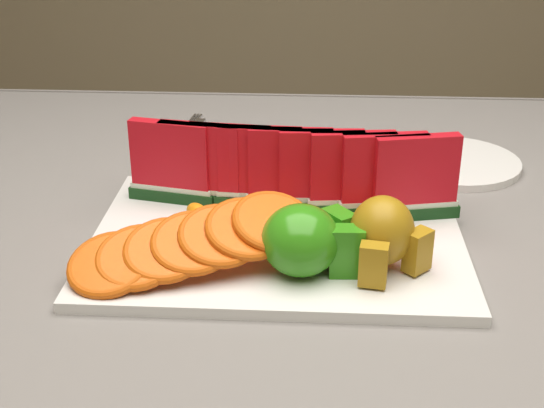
{
  "coord_description": "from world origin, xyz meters",
  "views": [
    {
      "loc": [
        0.07,
        -0.77,
        1.15
      ],
      "look_at": [
        0.02,
        -0.05,
        0.81
      ],
      "focal_mm": 50.0,
      "sensor_mm": 36.0,
      "label": 1
    }
  ],
  "objects": [
    {
      "name": "side_plate",
      "position": [
        0.26,
        0.2,
        0.76
      ],
      "size": [
        0.23,
        0.23,
        0.01
      ],
      "color": "silver",
      "rests_on": "tablecloth"
    },
    {
      "name": "pear_cluster",
      "position": [
        0.14,
        -0.1,
        0.81
      ],
      "size": [
        0.09,
        0.09,
        0.07
      ],
      "color": "#AC7103",
      "rests_on": "platter"
    },
    {
      "name": "tangerine_segments",
      "position": [
        0.04,
        -0.03,
        0.78
      ],
      "size": [
        0.23,
        0.07,
        0.02
      ],
      "color": "#D44A25",
      "rests_on": "platter"
    },
    {
      "name": "orange_fan_back",
      "position": [
        0.02,
        0.09,
        0.79
      ],
      "size": [
        0.3,
        0.12,
        0.05
      ],
      "color": "#E83500",
      "rests_on": "platter"
    },
    {
      "name": "fork",
      "position": [
        -0.12,
        0.29,
        0.76
      ],
      "size": [
        0.04,
        0.2,
        0.0
      ],
      "color": "silver",
      "rests_on": "tablecloth"
    },
    {
      "name": "platter",
      "position": [
        0.03,
        -0.04,
        0.76
      ],
      "size": [
        0.4,
        0.3,
        0.01
      ],
      "color": "silver",
      "rests_on": "tablecloth"
    },
    {
      "name": "table",
      "position": [
        0.0,
        0.0,
        0.65
      ],
      "size": [
        1.4,
        0.9,
        0.75
      ],
      "color": "#512919",
      "rests_on": "ground"
    },
    {
      "name": "watermelon_row",
      "position": [
        0.04,
        0.03,
        0.82
      ],
      "size": [
        0.39,
        0.07,
        0.1
      ],
      "color": "#093612",
      "rests_on": "platter"
    },
    {
      "name": "tablecloth",
      "position": [
        0.0,
        0.0,
        0.72
      ],
      "size": [
        1.53,
        1.03,
        0.2
      ],
      "color": "slate",
      "rests_on": "table"
    },
    {
      "name": "apple_cluster",
      "position": [
        0.06,
        -0.11,
        0.8
      ],
      "size": [
        0.12,
        0.1,
        0.07
      ],
      "color": "#1F7A08",
      "rests_on": "platter"
    },
    {
      "name": "orange_fan_front",
      "position": [
        -0.05,
        -0.12,
        0.8
      ],
      "size": [
        0.26,
        0.15,
        0.07
      ],
      "color": "#E83500",
      "rests_on": "platter"
    }
  ]
}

